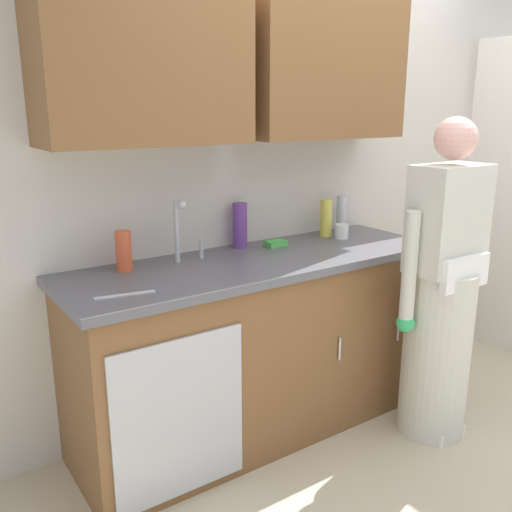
{
  "coord_description": "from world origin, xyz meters",
  "views": [
    {
      "loc": [
        -2.05,
        -1.48,
        1.66
      ],
      "look_at": [
        -0.66,
        0.55,
        1.0
      ],
      "focal_mm": 38.95,
      "sensor_mm": 36.0,
      "label": 1
    }
  ],
  "objects_px": {
    "person_at_sink": "(440,307)",
    "sponge": "(276,243)",
    "bottle_dish_liquid": "(240,225)",
    "bottle_soap": "(124,251)",
    "cup_by_sink": "(342,231)",
    "bottle_water_short": "(341,214)",
    "sink": "(199,271)",
    "knife_on_counter": "(125,295)",
    "bottle_cleaner_spray": "(326,218)"
  },
  "relations": [
    {
      "from": "knife_on_counter",
      "to": "person_at_sink",
      "type": "bearing_deg",
      "value": 177.06
    },
    {
      "from": "person_at_sink",
      "to": "cup_by_sink",
      "type": "xyz_separation_m",
      "value": [
        -0.11,
        0.62,
        0.29
      ]
    },
    {
      "from": "cup_by_sink",
      "to": "bottle_dish_liquid",
      "type": "bearing_deg",
      "value": 165.58
    },
    {
      "from": "knife_on_counter",
      "to": "bottle_dish_liquid",
      "type": "bearing_deg",
      "value": -142.59
    },
    {
      "from": "sponge",
      "to": "bottle_soap",
      "type": "bearing_deg",
      "value": 178.92
    },
    {
      "from": "cup_by_sink",
      "to": "sponge",
      "type": "height_order",
      "value": "cup_by_sink"
    },
    {
      "from": "person_at_sink",
      "to": "sponge",
      "type": "relative_size",
      "value": 14.73
    },
    {
      "from": "sink",
      "to": "bottle_dish_liquid",
      "type": "distance_m",
      "value": 0.45
    },
    {
      "from": "person_at_sink",
      "to": "bottle_dish_liquid",
      "type": "distance_m",
      "value": 1.1
    },
    {
      "from": "bottle_water_short",
      "to": "cup_by_sink",
      "type": "bearing_deg",
      "value": -130.84
    },
    {
      "from": "bottle_cleaner_spray",
      "to": "sink",
      "type": "bearing_deg",
      "value": -170.01
    },
    {
      "from": "bottle_dish_liquid",
      "to": "knife_on_counter",
      "type": "relative_size",
      "value": 0.99
    },
    {
      "from": "sink",
      "to": "person_at_sink",
      "type": "height_order",
      "value": "person_at_sink"
    },
    {
      "from": "bottle_soap",
      "to": "cup_by_sink",
      "type": "distance_m",
      "value": 1.26
    },
    {
      "from": "sponge",
      "to": "bottle_water_short",
      "type": "bearing_deg",
      "value": 7.83
    },
    {
      "from": "bottle_dish_liquid",
      "to": "cup_by_sink",
      "type": "relative_size",
      "value": 2.92
    },
    {
      "from": "bottle_dish_liquid",
      "to": "bottle_water_short",
      "type": "relative_size",
      "value": 1.11
    },
    {
      "from": "person_at_sink",
      "to": "knife_on_counter",
      "type": "bearing_deg",
      "value": 166.18
    },
    {
      "from": "bottle_dish_liquid",
      "to": "knife_on_counter",
      "type": "bearing_deg",
      "value": -153.46
    },
    {
      "from": "bottle_dish_liquid",
      "to": "bottle_water_short",
      "type": "xyz_separation_m",
      "value": [
        0.71,
        -0.01,
        -0.01
      ]
    },
    {
      "from": "sink",
      "to": "bottle_cleaner_spray",
      "type": "height_order",
      "value": "sink"
    },
    {
      "from": "person_at_sink",
      "to": "sponge",
      "type": "distance_m",
      "value": 0.9
    },
    {
      "from": "person_at_sink",
      "to": "bottle_dish_liquid",
      "type": "xyz_separation_m",
      "value": [
        -0.7,
        0.77,
        0.37
      ]
    },
    {
      "from": "bottle_dish_liquid",
      "to": "cup_by_sink",
      "type": "distance_m",
      "value": 0.61
    },
    {
      "from": "sink",
      "to": "bottle_soap",
      "type": "height_order",
      "value": "sink"
    },
    {
      "from": "cup_by_sink",
      "to": "knife_on_counter",
      "type": "bearing_deg",
      "value": -169.84
    },
    {
      "from": "bottle_dish_liquid",
      "to": "sponge",
      "type": "bearing_deg",
      "value": -26.33
    },
    {
      "from": "person_at_sink",
      "to": "bottle_cleaner_spray",
      "type": "height_order",
      "value": "person_at_sink"
    },
    {
      "from": "sink",
      "to": "bottle_dish_liquid",
      "type": "relative_size",
      "value": 2.11
    },
    {
      "from": "person_at_sink",
      "to": "cup_by_sink",
      "type": "distance_m",
      "value": 0.69
    },
    {
      "from": "sink",
      "to": "cup_by_sink",
      "type": "distance_m",
      "value": 0.96
    },
    {
      "from": "bottle_cleaner_spray",
      "to": "bottle_dish_liquid",
      "type": "bearing_deg",
      "value": 173.64
    },
    {
      "from": "cup_by_sink",
      "to": "sponge",
      "type": "distance_m",
      "value": 0.42
    },
    {
      "from": "bottle_cleaner_spray",
      "to": "cup_by_sink",
      "type": "height_order",
      "value": "bottle_cleaner_spray"
    },
    {
      "from": "sink",
      "to": "bottle_dish_liquid",
      "type": "xyz_separation_m",
      "value": [
        0.37,
        0.22,
        0.13
      ]
    },
    {
      "from": "sponge",
      "to": "bottle_dish_liquid",
      "type": "bearing_deg",
      "value": 153.67
    },
    {
      "from": "bottle_water_short",
      "to": "knife_on_counter",
      "type": "distance_m",
      "value": 1.56
    },
    {
      "from": "bottle_cleaner_spray",
      "to": "person_at_sink",
      "type": "bearing_deg",
      "value": -77.79
    },
    {
      "from": "bottle_soap",
      "to": "sponge",
      "type": "xyz_separation_m",
      "value": [
        0.84,
        -0.02,
        -0.08
      ]
    },
    {
      "from": "bottle_dish_liquid",
      "to": "knife_on_counter",
      "type": "distance_m",
      "value": 0.9
    },
    {
      "from": "bottle_dish_liquid",
      "to": "sponge",
      "type": "relative_size",
      "value": 2.16
    },
    {
      "from": "sponge",
      "to": "knife_on_counter",
      "type": "bearing_deg",
      "value": -162.06
    },
    {
      "from": "bottle_water_short",
      "to": "cup_by_sink",
      "type": "xyz_separation_m",
      "value": [
        -0.12,
        -0.14,
        -0.07
      ]
    },
    {
      "from": "sink",
      "to": "sponge",
      "type": "height_order",
      "value": "sink"
    },
    {
      "from": "bottle_soap",
      "to": "sink",
      "type": "bearing_deg",
      "value": -26.81
    },
    {
      "from": "knife_on_counter",
      "to": "sink",
      "type": "bearing_deg",
      "value": -146.76
    },
    {
      "from": "sponge",
      "to": "cup_by_sink",
      "type": "bearing_deg",
      "value": -9.02
    },
    {
      "from": "person_at_sink",
      "to": "bottle_water_short",
      "type": "bearing_deg",
      "value": 89.29
    },
    {
      "from": "sink",
      "to": "knife_on_counter",
      "type": "relative_size",
      "value": 2.08
    },
    {
      "from": "bottle_dish_liquid",
      "to": "bottle_soap",
      "type": "relative_size",
      "value": 1.28
    }
  ]
}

